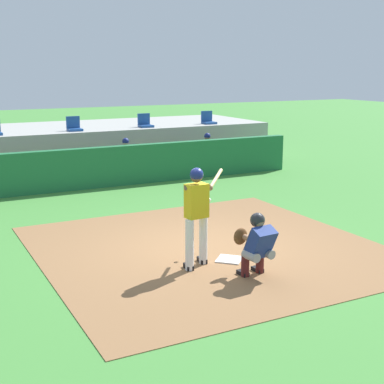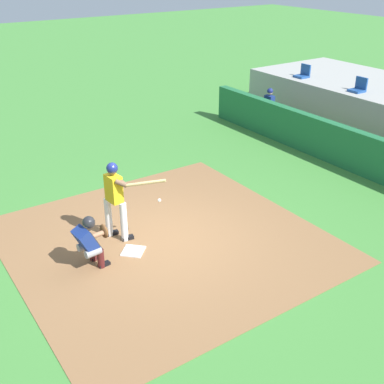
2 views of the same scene
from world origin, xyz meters
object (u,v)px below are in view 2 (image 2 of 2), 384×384
(dugout_player_0, at_px, (266,106))
(home_plate, at_px, (133,251))
(batter_at_plate, at_px, (116,196))
(catcher_crouched, at_px, (91,239))
(stadium_seat_1, at_px, (359,88))
(stadium_seat_0, at_px, (303,74))

(dugout_player_0, bearing_deg, home_plate, -58.80)
(batter_at_plate, relative_size, catcher_crouched, 0.91)
(batter_at_plate, bearing_deg, stadium_seat_1, 100.71)
(catcher_crouched, xyz_separation_m, stadium_seat_0, (-5.18, 11.07, 0.93))
(catcher_crouched, bearing_deg, stadium_seat_1, 103.09)
(home_plate, distance_m, catcher_crouched, 1.07)
(stadium_seat_0, bearing_deg, catcher_crouched, -64.95)
(home_plate, height_order, batter_at_plate, batter_at_plate)
(dugout_player_0, relative_size, stadium_seat_0, 2.71)
(home_plate, xyz_separation_m, catcher_crouched, (-0.02, -0.89, 0.59))
(batter_at_plate, xyz_separation_m, dugout_player_0, (-4.26, 8.15, -0.36))
(home_plate, bearing_deg, stadium_seat_1, 104.33)
(dugout_player_0, height_order, stadium_seat_0, stadium_seat_0)
(batter_at_plate, xyz_separation_m, stadium_seat_0, (-4.53, 10.18, 0.50))
(dugout_player_0, distance_m, stadium_seat_1, 3.21)
(batter_at_plate, distance_m, dugout_player_0, 9.20)
(batter_at_plate, xyz_separation_m, catcher_crouched, (0.65, -0.89, -0.43))
(dugout_player_0, height_order, stadium_seat_1, stadium_seat_1)
(batter_at_plate, height_order, stadium_seat_0, stadium_seat_0)
(catcher_crouched, relative_size, stadium_seat_0, 4.11)
(catcher_crouched, xyz_separation_m, dugout_player_0, (-4.91, 9.04, 0.06))
(dugout_player_0, bearing_deg, stadium_seat_0, 97.51)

